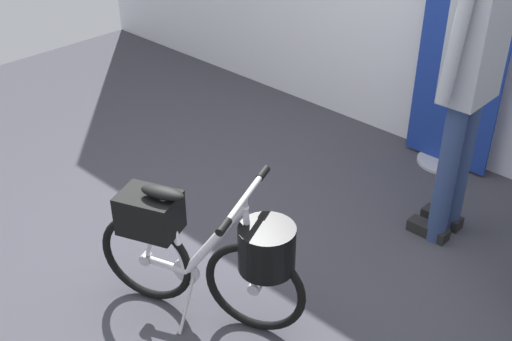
{
  "coord_description": "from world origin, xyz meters",
  "views": [
    {
      "loc": [
        2.02,
        -1.83,
        2.28
      ],
      "look_at": [
        0.08,
        0.21,
        0.55
      ],
      "focal_mm": 44.78,
      "sensor_mm": 36.0,
      "label": 1
    }
  ],
  "objects": [
    {
      "name": "floor_banner_stand",
      "position": [
        0.33,
        1.83,
        0.75
      ],
      "size": [
        0.6,
        0.36,
        1.66
      ],
      "color": "#B7B7BC",
      "rests_on": "ground_plane"
    },
    {
      "name": "folding_bike_foreground",
      "position": [
        0.24,
        -0.3,
        0.41
      ],
      "size": [
        1.02,
        0.58,
        0.77
      ],
      "color": "black",
      "rests_on": "ground_plane"
    },
    {
      "name": "ground_plane",
      "position": [
        0.0,
        0.0,
        0.0
      ],
      "size": [
        7.15,
        7.15,
        0.0
      ],
      "primitive_type": "plane",
      "color": "#38383F"
    },
    {
      "name": "visitor_browsing",
      "position": [
        0.73,
        1.11,
        1.04
      ],
      "size": [
        0.29,
        0.54,
        1.78
      ],
      "color": "navy",
      "rests_on": "ground_plane"
    }
  ]
}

